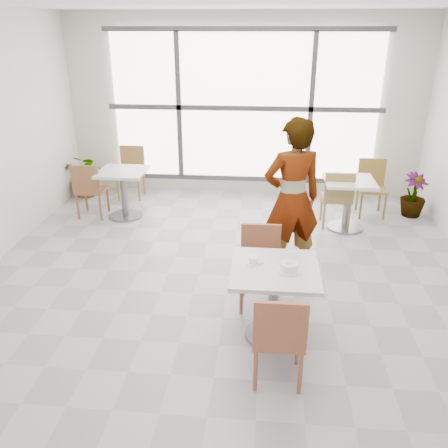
# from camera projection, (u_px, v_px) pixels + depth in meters

# --- Properties ---
(floor) EXTENTS (7.00, 7.00, 0.00)m
(floor) POSITION_uv_depth(u_px,v_px,m) (226.00, 295.00, 5.16)
(floor) COLOR #9E9EA5
(floor) RESTS_ON ground
(wall_back) EXTENTS (6.00, 0.00, 6.00)m
(wall_back) POSITION_uv_depth(u_px,v_px,m) (244.00, 107.00, 7.76)
(wall_back) COLOR silver
(wall_back) RESTS_ON ground
(window) EXTENTS (4.60, 0.07, 2.52)m
(window) POSITION_uv_depth(u_px,v_px,m) (244.00, 108.00, 7.70)
(window) COLOR white
(window) RESTS_ON ground
(main_table) EXTENTS (0.80, 0.80, 0.75)m
(main_table) POSITION_uv_depth(u_px,v_px,m) (274.00, 289.00, 4.29)
(main_table) COLOR silver
(main_table) RESTS_ON ground
(chair_near) EXTENTS (0.42, 0.42, 0.87)m
(chair_near) POSITION_uv_depth(u_px,v_px,m) (279.00, 334.00, 3.70)
(chair_near) COLOR #9B573B
(chair_near) RESTS_ON ground
(chair_far) EXTENTS (0.42, 0.42, 0.87)m
(chair_far) POSITION_uv_depth(u_px,v_px,m) (260.00, 260.00, 4.86)
(chair_far) COLOR brown
(chair_far) RESTS_ON ground
(oatmeal_bowl) EXTENTS (0.21, 0.21, 0.10)m
(oatmeal_bowl) POSITION_uv_depth(u_px,v_px,m) (289.00, 267.00, 4.12)
(oatmeal_bowl) COLOR white
(oatmeal_bowl) RESTS_ON main_table
(coffee_cup) EXTENTS (0.16, 0.13, 0.07)m
(coffee_cup) POSITION_uv_depth(u_px,v_px,m) (253.00, 261.00, 4.26)
(coffee_cup) COLOR white
(coffee_cup) RESTS_ON main_table
(person) EXTENTS (0.80, 0.65, 1.89)m
(person) POSITION_uv_depth(u_px,v_px,m) (292.00, 199.00, 5.29)
(person) COLOR black
(person) RESTS_ON ground
(bg_table_left) EXTENTS (0.70, 0.70, 0.75)m
(bg_table_left) POSITION_uv_depth(u_px,v_px,m) (124.00, 187.00, 7.09)
(bg_table_left) COLOR silver
(bg_table_left) RESTS_ON ground
(bg_table_right) EXTENTS (0.70, 0.70, 0.75)m
(bg_table_right) POSITION_uv_depth(u_px,v_px,m) (348.00, 197.00, 6.68)
(bg_table_right) COLOR white
(bg_table_right) RESTS_ON ground
(bg_chair_left_near) EXTENTS (0.42, 0.42, 0.87)m
(bg_chair_left_near) POSITION_uv_depth(u_px,v_px,m) (89.00, 187.00, 7.05)
(bg_chair_left_near) COLOR brown
(bg_chair_left_near) RESTS_ON ground
(bg_chair_left_far) EXTENTS (0.42, 0.42, 0.87)m
(bg_chair_left_far) POSITION_uv_depth(u_px,v_px,m) (131.00, 168.00, 7.97)
(bg_chair_left_far) COLOR #A3743F
(bg_chair_left_far) RESTS_ON ground
(bg_chair_right_near) EXTENTS (0.42, 0.42, 0.87)m
(bg_chair_right_near) POSITION_uv_depth(u_px,v_px,m) (337.00, 196.00, 6.70)
(bg_chair_right_near) COLOR olive
(bg_chair_right_near) RESTS_ON ground
(bg_chair_right_far) EXTENTS (0.42, 0.42, 0.87)m
(bg_chair_right_far) POSITION_uv_depth(u_px,v_px,m) (372.00, 183.00, 7.22)
(bg_chair_right_far) COLOR olive
(bg_chair_right_far) RESTS_ON ground
(plant_left) EXTENTS (0.81, 0.75, 0.76)m
(plant_left) POSITION_uv_depth(u_px,v_px,m) (87.00, 175.00, 8.02)
(plant_left) COLOR #5A8B41
(plant_left) RESTS_ON ground
(plant_right) EXTENTS (0.51, 0.51, 0.69)m
(plant_right) POSITION_uv_depth(u_px,v_px,m) (413.00, 195.00, 7.18)
(plant_right) COLOR #458C41
(plant_right) RESTS_ON ground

